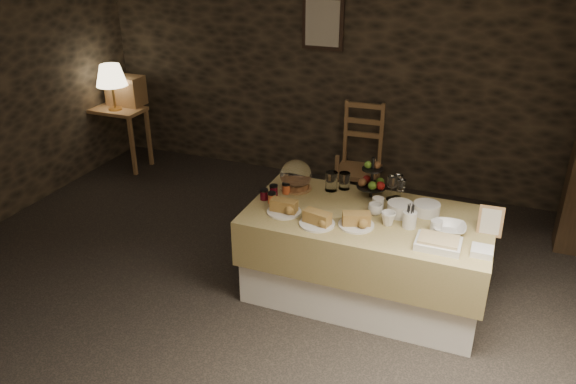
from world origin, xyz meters
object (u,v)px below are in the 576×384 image
(chair, at_px, (361,153))
(fruit_stand, at_px, (372,182))
(table_lamp, at_px, (111,76))
(wine_rack, at_px, (126,90))
(console_table, at_px, (116,118))
(buffet_table, at_px, (366,250))

(chair, height_order, fruit_stand, fruit_stand)
(chair, bearing_deg, table_lamp, -174.43)
(wine_rack, xyz_separation_m, fruit_stand, (3.32, -1.36, -0.05))
(chair, relative_size, fruit_stand, 2.26)
(console_table, xyz_separation_m, chair, (2.88, 0.40, -0.17))
(table_lamp, bearing_deg, console_table, 135.00)
(console_table, distance_m, wine_rack, 0.35)
(chair, bearing_deg, fruit_stand, -76.27)
(wine_rack, height_order, fruit_stand, wine_rack)
(table_lamp, xyz_separation_m, fruit_stand, (3.32, -1.13, -0.28))
(console_table, distance_m, chair, 2.91)
(table_lamp, height_order, fruit_stand, table_lamp)
(buffet_table, height_order, table_lamp, table_lamp)
(console_table, height_order, fruit_stand, fruit_stand)
(console_table, height_order, wine_rack, wine_rack)
(buffet_table, distance_m, table_lamp, 3.74)
(buffet_table, height_order, fruit_stand, fruit_stand)
(table_lamp, xyz_separation_m, wine_rack, (0.00, 0.23, -0.23))
(table_lamp, relative_size, chair, 0.69)
(wine_rack, distance_m, chair, 2.88)
(console_table, relative_size, table_lamp, 1.40)
(fruit_stand, bearing_deg, buffet_table, -80.08)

